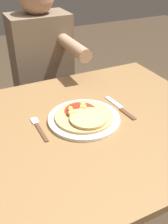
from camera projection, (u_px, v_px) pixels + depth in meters
name	position (u px, v px, depth m)	size (l,w,h in m)	color
dining_table	(82.00, 144.00, 1.12)	(1.18, 0.92, 0.73)	olive
plate	(84.00, 119.00, 1.09)	(0.30, 0.30, 0.01)	silver
pizza	(84.00, 116.00, 1.07)	(0.24, 0.24, 0.04)	tan
fork	(39.00, 127.00, 1.04)	(0.03, 0.18, 0.00)	brown
knife	(120.00, 108.00, 1.17)	(0.03, 0.22, 0.00)	brown
person_diner	(43.00, 65.00, 1.64)	(0.35, 0.52, 1.21)	#2D2D38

